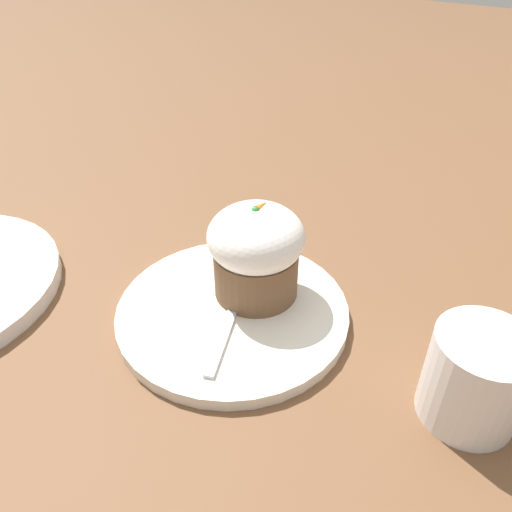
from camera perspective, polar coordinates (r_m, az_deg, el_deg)
name	(u,v)px	position (r m, az deg, el deg)	size (l,w,h in m)	color
ground_plane	(233,316)	(0.52, -2.66, -6.87)	(4.00, 4.00, 0.00)	brown
dessert_plate	(233,311)	(0.52, -2.68, -6.34)	(0.24, 0.24, 0.01)	white
carrot_cake	(256,251)	(0.50, 0.00, 0.59)	(0.10, 0.10, 0.10)	brown
spoon	(233,310)	(0.50, -2.67, -6.19)	(0.12, 0.07, 0.01)	silver
coffee_cup	(476,376)	(0.45, 23.87, -12.44)	(0.11, 0.08, 0.08)	white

